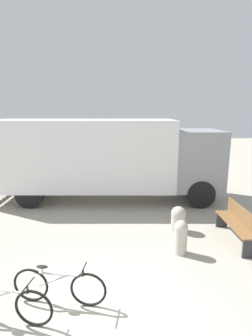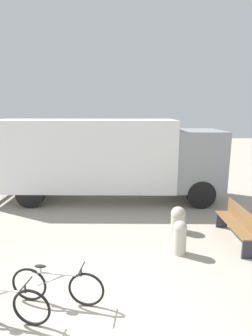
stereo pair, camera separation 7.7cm
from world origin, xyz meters
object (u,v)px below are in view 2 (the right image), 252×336
object	(u,v)px
bicycle_near	(1,302)
park_bench	(238,223)
bicycle_middle	(57,286)
bollard_near_bench	(180,236)
delivery_truck	(105,156)
bollard_far_bench	(178,219)

from	to	relation	value
bicycle_near	park_bench	bearing A→B (deg)	38.62
bicycle_middle	bollard_near_bench	distance (m)	3.08
delivery_truck	bollard_far_bench	bearing A→B (deg)	-50.87
delivery_truck	park_bench	size ratio (longest dim) A/B	4.78
delivery_truck	park_bench	distance (m)	5.32
park_bench	bollard_near_bench	bearing A→B (deg)	109.95
bicycle_near	bicycle_middle	bearing A→B (deg)	36.97
park_bench	bollard_far_bench	world-z (taller)	park_bench
bicycle_near	bollard_far_bench	world-z (taller)	bollard_far_bench
bollard_far_bench	park_bench	bearing A→B (deg)	-22.18
bicycle_near	bollard_far_bench	size ratio (longest dim) A/B	2.29
park_bench	bicycle_middle	world-z (taller)	park_bench
bicycle_middle	bicycle_near	bearing A→B (deg)	-145.65
bicycle_middle	bollard_near_bench	xyz separation A→B (m)	(2.57, 1.69, 0.11)
bollard_far_bench	bicycle_middle	bearing A→B (deg)	-133.59
delivery_truck	park_bench	bearing A→B (deg)	-42.18
bicycle_near	bicycle_middle	world-z (taller)	same
delivery_truck	bollard_far_bench	distance (m)	3.98
bicycle_near	bollard_far_bench	xyz separation A→B (m)	(3.59, 3.32, 0.04)
bicycle_middle	delivery_truck	bearing A→B (deg)	93.25
park_bench	bollard_near_bench	xyz separation A→B (m)	(-1.67, -0.62, -0.06)
delivery_truck	bicycle_near	world-z (taller)	delivery_truck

